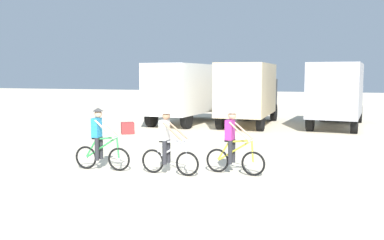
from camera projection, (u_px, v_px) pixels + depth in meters
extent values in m
plane|color=beige|center=(141.00, 173.00, 12.14)|extent=(120.00, 120.00, 0.00)
cube|color=white|center=(182.00, 89.00, 23.77)|extent=(2.80, 5.37, 2.70)
cube|color=silver|center=(204.00, 95.00, 26.94)|extent=(2.31, 1.67, 2.00)
cube|color=black|center=(208.00, 89.00, 27.54)|extent=(2.02, 0.24, 0.80)
cylinder|color=black|center=(188.00, 110.00, 27.35)|extent=(0.40, 1.02, 1.00)
cylinder|color=black|center=(219.00, 111.00, 26.56)|extent=(0.40, 1.02, 1.00)
cylinder|color=black|center=(151.00, 118.00, 22.77)|extent=(0.40, 1.02, 1.00)
cylinder|color=black|center=(187.00, 119.00, 21.99)|extent=(0.40, 1.02, 1.00)
cube|color=#CCB78E|center=(247.00, 89.00, 22.86)|extent=(2.42, 5.21, 2.70)
cube|color=#2D2D33|center=(257.00, 96.00, 26.12)|extent=(2.21, 1.51, 2.00)
cube|color=black|center=(259.00, 89.00, 26.75)|extent=(2.02, 0.09, 0.80)
cylinder|color=black|center=(240.00, 112.00, 26.45)|extent=(0.32, 1.00, 1.00)
cylinder|color=black|center=(274.00, 112.00, 25.82)|extent=(0.32, 1.00, 1.00)
cylinder|color=black|center=(220.00, 120.00, 21.73)|extent=(0.32, 1.00, 1.00)
cylinder|color=black|center=(261.00, 121.00, 21.10)|extent=(0.32, 1.00, 1.00)
cube|color=#9E9EA3|center=(336.00, 90.00, 22.04)|extent=(2.87, 5.40, 2.70)
cube|color=#2D2D33|center=(341.00, 96.00, 25.20)|extent=(2.33, 1.69, 2.00)
cube|color=black|center=(342.00, 90.00, 25.80)|extent=(2.02, 0.26, 0.80)
cylinder|color=black|center=(322.00, 113.00, 25.61)|extent=(0.41, 1.03, 1.00)
cylinder|color=black|center=(359.00, 114.00, 24.80)|extent=(0.41, 1.03, 1.00)
cylinder|color=black|center=(310.00, 121.00, 21.07)|extent=(0.41, 1.03, 1.00)
cylinder|color=black|center=(354.00, 123.00, 20.26)|extent=(0.41, 1.03, 1.00)
torus|color=black|center=(119.00, 159.00, 12.37)|extent=(0.68, 0.10, 0.68)
cylinder|color=silver|center=(119.00, 159.00, 12.37)|extent=(0.08, 0.08, 0.08)
torus|color=black|center=(86.00, 157.00, 12.64)|extent=(0.68, 0.10, 0.68)
cylinder|color=silver|center=(86.00, 157.00, 12.64)|extent=(0.08, 0.08, 0.08)
cylinder|color=green|center=(101.00, 148.00, 12.48)|extent=(1.03, 0.11, 0.68)
cylinder|color=green|center=(107.00, 138.00, 12.40)|extent=(0.66, 0.09, 0.13)
cylinder|color=green|center=(91.00, 148.00, 12.56)|extent=(0.39, 0.07, 0.59)
cylinder|color=green|center=(118.00, 148.00, 12.34)|extent=(0.10, 0.06, 0.64)
cylinder|color=silver|center=(117.00, 137.00, 12.31)|extent=(0.07, 0.52, 0.04)
cube|color=black|center=(96.00, 138.00, 12.49)|extent=(0.25, 0.13, 0.06)
cube|color=teal|center=(97.00, 128.00, 12.45)|extent=(0.22, 0.33, 0.56)
sphere|color=tan|center=(98.00, 114.00, 12.39)|extent=(0.22, 0.22, 0.22)
cone|color=#333333|center=(98.00, 109.00, 12.38)|extent=(0.32, 0.32, 0.10)
cylinder|color=#26262B|center=(101.00, 148.00, 12.62)|extent=(0.12, 0.12, 0.66)
cylinder|color=#26262B|center=(97.00, 149.00, 12.37)|extent=(0.12, 0.12, 0.66)
cylinder|color=tan|center=(110.00, 128.00, 12.54)|extent=(0.63, 0.13, 0.53)
cylinder|color=tan|center=(104.00, 129.00, 12.19)|extent=(0.63, 0.05, 0.53)
torus|color=black|center=(187.00, 164.00, 11.74)|extent=(0.68, 0.09, 0.68)
cylinder|color=silver|center=(187.00, 164.00, 11.74)|extent=(0.08, 0.08, 0.08)
torus|color=black|center=(153.00, 161.00, 12.12)|extent=(0.68, 0.09, 0.68)
cylinder|color=silver|center=(153.00, 161.00, 12.12)|extent=(0.08, 0.08, 0.08)
cylinder|color=silver|center=(169.00, 151.00, 11.91)|extent=(1.03, 0.10, 0.68)
cylinder|color=silver|center=(175.00, 141.00, 11.81)|extent=(0.66, 0.08, 0.13)
cylinder|color=silver|center=(158.00, 152.00, 12.03)|extent=(0.39, 0.07, 0.59)
cylinder|color=silver|center=(186.00, 152.00, 11.72)|extent=(0.10, 0.05, 0.64)
cylinder|color=silver|center=(186.00, 141.00, 11.69)|extent=(0.06, 0.52, 0.04)
cube|color=black|center=(164.00, 141.00, 11.93)|extent=(0.25, 0.13, 0.06)
cube|color=silver|center=(164.00, 130.00, 11.89)|extent=(0.22, 0.33, 0.56)
sphere|color=#A87A5B|center=(166.00, 116.00, 11.83)|extent=(0.22, 0.22, 0.22)
cone|color=silver|center=(166.00, 111.00, 11.82)|extent=(0.32, 0.32, 0.10)
cylinder|color=#26262B|center=(168.00, 151.00, 12.06)|extent=(0.12, 0.12, 0.66)
cylinder|color=#26262B|center=(164.00, 153.00, 11.82)|extent=(0.12, 0.12, 0.66)
cylinder|color=#A87A5B|center=(178.00, 130.00, 11.94)|extent=(0.63, 0.06, 0.53)
cylinder|color=#A87A5B|center=(173.00, 132.00, 11.61)|extent=(0.63, 0.12, 0.53)
torus|color=black|center=(253.00, 164.00, 11.77)|extent=(0.68, 0.13, 0.68)
cylinder|color=silver|center=(253.00, 164.00, 11.77)|extent=(0.09, 0.09, 0.08)
torus|color=black|center=(217.00, 160.00, 12.20)|extent=(0.68, 0.13, 0.68)
cylinder|color=silver|center=(217.00, 160.00, 12.20)|extent=(0.09, 0.09, 0.08)
cylinder|color=gold|center=(234.00, 151.00, 11.96)|extent=(1.03, 0.16, 0.68)
cylinder|color=gold|center=(240.00, 141.00, 11.86)|extent=(0.66, 0.12, 0.13)
cylinder|color=gold|center=(223.00, 151.00, 12.10)|extent=(0.39, 0.09, 0.59)
cylinder|color=gold|center=(252.00, 152.00, 11.74)|extent=(0.10, 0.06, 0.64)
cylinder|color=silver|center=(252.00, 140.00, 11.72)|extent=(0.09, 0.52, 0.04)
cube|color=black|center=(229.00, 141.00, 11.99)|extent=(0.25, 0.15, 0.06)
cube|color=#AD2D8C|center=(230.00, 130.00, 11.95)|extent=(0.23, 0.34, 0.56)
sphere|color=tan|center=(232.00, 116.00, 11.89)|extent=(0.22, 0.22, 0.22)
cone|color=silver|center=(232.00, 111.00, 11.87)|extent=(0.32, 0.32, 0.10)
cylinder|color=#26262B|center=(233.00, 151.00, 12.11)|extent=(0.12, 0.12, 0.66)
cylinder|color=#26262B|center=(230.00, 152.00, 11.88)|extent=(0.12, 0.12, 0.66)
cylinder|color=tan|center=(243.00, 130.00, 11.98)|extent=(0.63, 0.08, 0.53)
cylinder|color=tan|center=(239.00, 132.00, 11.65)|extent=(0.63, 0.16, 0.53)
cube|color=#9E2D2D|center=(128.00, 128.00, 20.13)|extent=(0.78, 0.76, 0.54)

